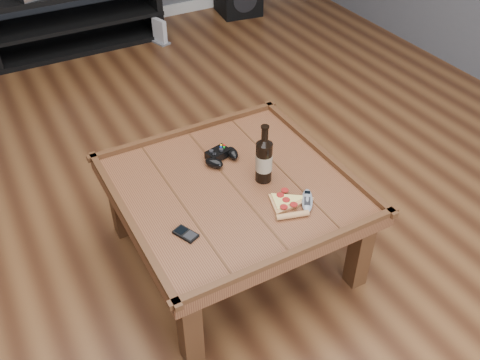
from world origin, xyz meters
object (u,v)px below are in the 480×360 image
game_controller (221,156)px  smartphone (186,234)px  game_console (160,32)px  remote_control (307,201)px  media_console (74,18)px  pizza_slice (287,204)px  coffee_table (233,195)px  beer_bottle (264,159)px

game_controller → smartphone: game_controller is taller
game_console → remote_control: bearing=-114.4°
game_controller → remote_control: (0.18, -0.45, -0.01)m
media_console → pizza_slice: size_ratio=4.96×
media_console → remote_control: (0.22, -3.01, 0.22)m
game_controller → smartphone: 0.51m
coffee_table → smartphone: 0.37m
pizza_slice → remote_control: (0.08, -0.03, 0.00)m
coffee_table → game_controller: (0.04, 0.19, 0.08)m
coffee_table → pizza_slice: bearing=-58.9°
coffee_table → game_console: bearing=75.8°
game_controller → pizza_slice: game_controller is taller
coffee_table → game_console: coffee_table is taller
smartphone → remote_control: 0.54m
game_controller → smartphone: size_ratio=1.67×
coffee_table → remote_control: size_ratio=6.60×
coffee_table → game_controller: 0.21m
smartphone → game_console: 2.84m
game_controller → media_console: bearing=77.0°
remote_control → pizza_slice: bearing=-164.1°
pizza_slice → smartphone: size_ratio=2.50×
coffee_table → remote_control: (0.22, -0.26, 0.07)m
remote_control → game_console: bearing=116.2°
coffee_table → game_controller: game_controller is taller
coffee_table → game_console: 2.57m
coffee_table → pizza_slice: size_ratio=3.65×
smartphone → game_console: (0.94, 2.66, -0.36)m
smartphone → game_console: smartphone is taller
beer_bottle → media_console: bearing=92.9°
smartphone → beer_bottle: bearing=-4.7°
remote_control → media_console: bearing=128.9°
beer_bottle → pizza_slice: (-0.00, -0.20, -0.11)m
game_controller → remote_control: bearing=-81.6°
coffee_table → remote_control: 0.35m
game_controller → pizza_slice: (0.10, -0.42, -0.02)m
coffee_table → pizza_slice: 0.28m
beer_bottle → game_console: size_ratio=1.38×
smartphone → remote_control: remote_control is taller
game_controller → remote_control: 0.48m
media_console → smartphone: media_console is taller
media_console → beer_bottle: bearing=-87.1°
coffee_table → smartphone: size_ratio=9.13×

